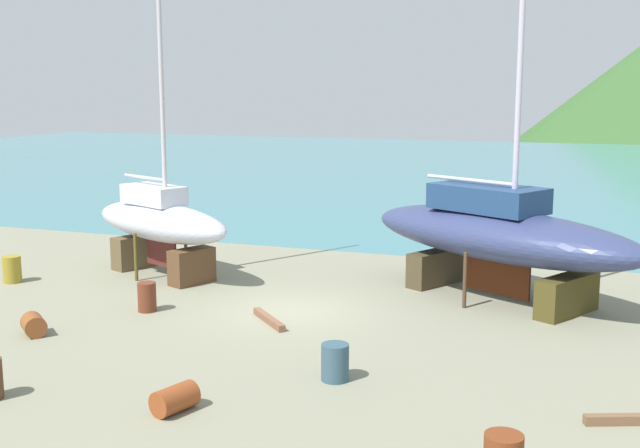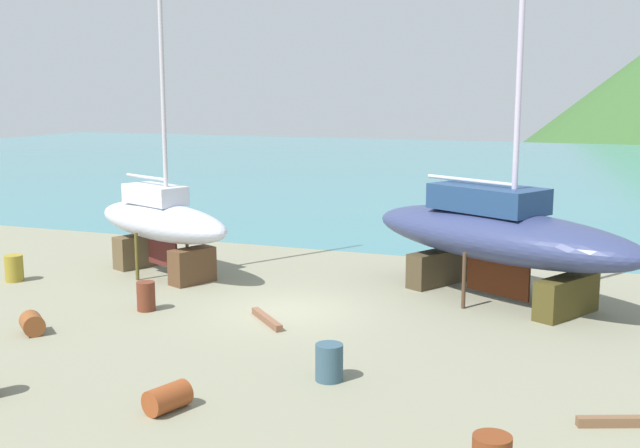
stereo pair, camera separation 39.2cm
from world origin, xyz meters
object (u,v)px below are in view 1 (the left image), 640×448
Objects in this scene: barrel_by_slipway at (147,297)px; barrel_rust_mid at (34,325)px; sailboat_small_center at (498,234)px; sailboat_large_starboard at (160,222)px; barrel_tipped_center at (335,362)px; barrel_blue_faded at (12,269)px; barrel_ochre at (175,399)px.

barrel_by_slipway is 1.16× the size of barrel_rust_mid.
sailboat_large_starboard is (-11.53, -0.92, -0.17)m from sailboat_small_center.
barrel_blue_faded is at bearing 159.73° from barrel_tipped_center.
barrel_ochre is 1.02× the size of barrel_blue_faded.
barrel_blue_faded is (-13.26, 4.90, 0.03)m from barrel_tipped_center.
sailboat_small_center is 10.91m from barrel_by_slipway.
barrel_ochre is at bearing -132.13° from barrel_tipped_center.
sailboat_large_starboard is 14.43× the size of barrel_tipped_center.
sailboat_small_center reaches higher than barrel_ochre.
sailboat_small_center is 11.57m from sailboat_large_starboard.
barrel_by_slipway is at bearing -123.68° from sailboat_small_center.
barrel_by_slipway is at bearing -40.85° from sailboat_large_starboard.
barrel_tipped_center is at bearing -78.08° from sailboat_small_center.
barrel_by_slipway is at bearing 62.07° from barrel_rust_mid.
barrel_blue_faded is (-4.25, -2.61, -1.44)m from sailboat_large_starboard.
sailboat_large_starboard is 14.01× the size of barrel_by_slipway.
sailboat_small_center is at bearing 27.94° from sailboat_large_starboard.
sailboat_small_center is 19.83× the size of barrel_rust_mid.
sailboat_large_starboard reaches higher than barrel_blue_faded.
barrel_tipped_center is at bearing -20.27° from barrel_blue_faded.
barrel_by_slipway reaches higher than barrel_ochre.
barrel_blue_faded is at bearing 166.50° from barrel_by_slipway.
sailboat_small_center is at bearing 27.72° from barrel_by_slipway.
barrel_tipped_center is (7.03, -3.40, -0.01)m from barrel_by_slipway.
sailboat_large_starboard is at bearing 122.29° from barrel_ochre.
sailboat_small_center reaches higher than sailboat_large_starboard.
sailboat_large_starboard is 11.81m from barrel_tipped_center.
barrel_blue_faded reaches higher than barrel_tipped_center.
sailboat_small_center is at bearing 35.80° from barrel_rust_mid.
barrel_blue_faded reaches higher than barrel_by_slipway.
barrel_ochre is (-5.03, -11.19, -1.79)m from sailboat_small_center.
barrel_ochre is 6.88m from barrel_rust_mid.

